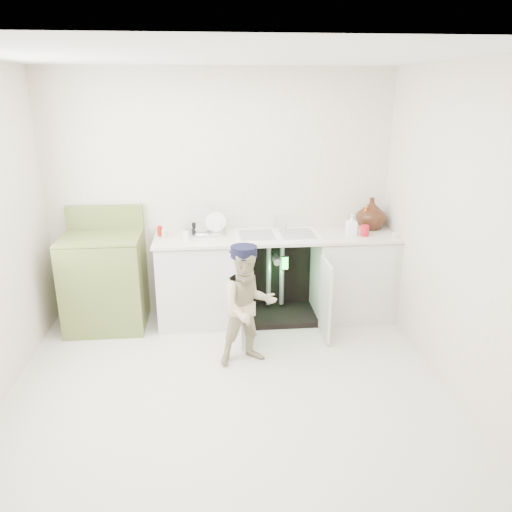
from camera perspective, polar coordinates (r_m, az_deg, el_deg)
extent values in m
plane|color=beige|center=(4.23, -3.12, -14.25)|extent=(3.50, 3.50, 0.00)
cube|color=silver|center=(5.16, -4.08, 6.91)|extent=(3.50, 2.50, 0.02)
cube|color=silver|center=(2.31, -2.06, -8.43)|extent=(3.50, 2.50, 0.02)
cube|color=silver|center=(4.15, 21.52, 2.69)|extent=(2.50, 3.00, 0.02)
plane|color=white|center=(3.56, -3.88, 21.87)|extent=(3.50, 3.50, 0.00)
cube|color=silver|center=(5.11, -6.58, -2.90)|extent=(0.80, 0.60, 0.86)
cube|color=silver|center=(5.31, 10.95, -2.27)|extent=(0.80, 0.60, 0.86)
cube|color=black|center=(5.40, 1.97, -1.57)|extent=(0.80, 0.06, 0.86)
cube|color=black|center=(5.31, 2.30, -6.64)|extent=(0.80, 0.60, 0.06)
cylinder|color=gray|center=(5.23, 1.45, -2.04)|extent=(0.05, 0.05, 0.70)
cylinder|color=gray|center=(5.24, 2.97, -1.98)|extent=(0.05, 0.05, 0.70)
cylinder|color=gray|center=(5.13, 2.31, -0.43)|extent=(0.07, 0.18, 0.07)
cube|color=silver|center=(4.66, -1.73, -5.35)|extent=(0.03, 0.40, 0.76)
cube|color=silver|center=(4.78, 7.93, -4.93)|extent=(0.02, 0.40, 0.76)
cube|color=beige|center=(5.00, 2.42, 2.25)|extent=(2.44, 0.64, 0.03)
cube|color=beige|center=(5.25, 2.01, 4.08)|extent=(2.44, 0.02, 0.15)
cube|color=white|center=(5.00, 2.42, 2.36)|extent=(0.85, 0.55, 0.02)
cube|color=gray|center=(4.97, 0.08, 2.41)|extent=(0.34, 0.40, 0.01)
cube|color=gray|center=(5.03, 4.74, 2.52)|extent=(0.34, 0.40, 0.01)
cylinder|color=silver|center=(5.18, 2.11, 4.05)|extent=(0.03, 0.03, 0.17)
cylinder|color=silver|center=(5.11, 2.21, 4.69)|extent=(0.02, 0.14, 0.02)
cylinder|color=silver|center=(5.21, 3.31, 3.54)|extent=(0.04, 0.04, 0.06)
cylinder|color=silver|center=(5.10, 15.54, -2.09)|extent=(0.01, 0.01, 0.70)
cube|color=silver|center=(5.06, 15.56, 2.29)|extent=(0.04, 0.02, 0.06)
cube|color=silver|center=(5.07, -5.85, 2.68)|extent=(0.42, 0.28, 0.02)
cylinder|color=silver|center=(5.07, -6.29, 3.52)|extent=(0.26, 0.09, 0.25)
cylinder|color=white|center=(5.05, -4.61, 3.41)|extent=(0.20, 0.05, 0.20)
cylinder|color=silver|center=(4.96, -7.80, 3.06)|extent=(0.01, 0.01, 0.12)
cylinder|color=silver|center=(4.95, -6.84, 3.09)|extent=(0.01, 0.01, 0.12)
cylinder|color=silver|center=(4.95, -5.88, 3.12)|extent=(0.01, 0.01, 0.12)
cylinder|color=silver|center=(4.95, -4.91, 3.15)|extent=(0.01, 0.01, 0.12)
cylinder|color=silver|center=(4.95, -3.95, 3.18)|extent=(0.01, 0.01, 0.12)
imported|color=#472014|center=(5.31, 13.03, 4.75)|extent=(0.31, 0.31, 0.33)
imported|color=#F25C0C|center=(5.26, 12.39, 4.28)|extent=(0.10, 0.10, 0.26)
imported|color=white|center=(5.06, 10.85, 3.54)|extent=(0.09, 0.10, 0.21)
cylinder|color=red|center=(5.06, 12.33, 2.84)|extent=(0.08, 0.08, 0.11)
cylinder|color=#A4150E|center=(5.04, -10.94, 2.82)|extent=(0.05, 0.05, 0.10)
cylinder|color=#C0B78C|center=(4.96, -10.40, 2.48)|extent=(0.06, 0.06, 0.08)
cylinder|color=black|center=(5.06, -7.11, 3.18)|extent=(0.04, 0.04, 0.12)
cube|color=white|center=(4.85, -8.04, 2.29)|extent=(0.05, 0.05, 0.09)
cube|color=olive|center=(5.18, -16.85, -2.94)|extent=(0.76, 0.65, 0.92)
cube|color=olive|center=(5.03, -17.36, 2.10)|extent=(0.76, 0.65, 0.02)
cube|color=olive|center=(5.27, -16.89, 4.29)|extent=(0.76, 0.06, 0.24)
cylinder|color=black|center=(4.93, -19.87, 1.41)|extent=(0.17, 0.17, 0.02)
cylinder|color=silver|center=(4.93, -19.88, 1.55)|extent=(0.20, 0.20, 0.01)
cylinder|color=black|center=(5.23, -19.05, 2.46)|extent=(0.17, 0.17, 0.02)
cylinder|color=silver|center=(5.22, -19.06, 2.58)|extent=(0.20, 0.20, 0.01)
cylinder|color=black|center=(4.85, -15.51, 1.57)|extent=(0.17, 0.17, 0.02)
cylinder|color=silver|center=(4.84, -15.53, 1.71)|extent=(0.20, 0.20, 0.01)
cylinder|color=black|center=(5.15, -14.94, 2.62)|extent=(0.17, 0.17, 0.02)
cylinder|color=silver|center=(5.15, -14.95, 2.75)|extent=(0.20, 0.20, 0.01)
imported|color=tan|center=(4.28, -0.91, -5.83)|extent=(0.59, 0.51, 1.05)
cylinder|color=black|center=(4.10, -0.94, 0.47)|extent=(0.27, 0.27, 0.09)
cube|color=black|center=(4.20, -1.38, 0.42)|extent=(0.19, 0.13, 0.01)
cube|color=black|center=(4.74, 3.31, -0.82)|extent=(0.07, 0.01, 0.14)
cube|color=#26F23F|center=(4.73, 3.32, -0.85)|extent=(0.06, 0.00, 0.12)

